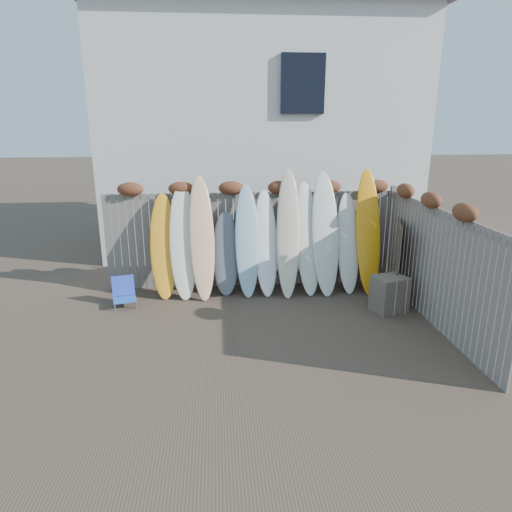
{
  "coord_description": "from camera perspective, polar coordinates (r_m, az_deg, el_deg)",
  "views": [
    {
      "loc": [
        -0.71,
        -6.86,
        3.4
      ],
      "look_at": [
        0.0,
        1.2,
        1.0
      ],
      "focal_mm": 32.0,
      "sensor_mm": 36.0,
      "label": 1
    }
  ],
  "objects": [
    {
      "name": "wooden_crate",
      "position": [
        8.8,
        16.34,
        -4.57
      ],
      "size": [
        0.69,
        0.62,
        0.67
      ],
      "primitive_type": "cube",
      "rotation": [
        0.0,
        0.0,
        0.3
      ],
      "color": "brown",
      "rests_on": "ground"
    },
    {
      "name": "surfboard_3",
      "position": [
        9.25,
        -3.8,
        0.32
      ],
      "size": [
        0.57,
        0.62,
        1.65
      ],
      "primitive_type": "ellipsoid",
      "rotation": [
        -0.31,
        0.0,
        -0.04
      ],
      "color": "slate",
      "rests_on": "ground"
    },
    {
      "name": "surfboard_9",
      "position": [
        9.51,
        11.41,
        1.58
      ],
      "size": [
        0.47,
        0.71,
        2.0
      ],
      "primitive_type": "ellipsoid",
      "rotation": [
        -0.31,
        0.0,
        0.01
      ],
      "color": "silver",
      "rests_on": "ground"
    },
    {
      "name": "surfboard_0",
      "position": [
        9.21,
        -11.47,
        1.19
      ],
      "size": [
        0.56,
        0.74,
        2.03
      ],
      "primitive_type": "ellipsoid",
      "rotation": [
        -0.31,
        0.0,
        0.04
      ],
      "color": "#FFA41C",
      "rests_on": "ground"
    },
    {
      "name": "surfboard_2",
      "position": [
        9.03,
        -6.79,
        2.25
      ],
      "size": [
        0.56,
        0.87,
        2.38
      ],
      "primitive_type": "ellipsoid",
      "rotation": [
        -0.31,
        0.0,
        0.09
      ],
      "color": "#EBA083",
      "rests_on": "ground"
    },
    {
      "name": "surfboard_10",
      "position": [
        9.52,
        13.85,
        2.91
      ],
      "size": [
        0.52,
        0.88,
        2.47
      ],
      "primitive_type": "ellipsoid",
      "rotation": [
        -0.31,
        0.0,
        -0.03
      ],
      "color": "orange",
      "rests_on": "ground"
    },
    {
      "name": "right_fence",
      "position": [
        8.33,
        21.61,
        -0.39
      ],
      "size": [
        0.28,
        4.4,
        2.24
      ],
      "color": "slate",
      "rests_on": "ground"
    },
    {
      "name": "surfboard_6",
      "position": [
        9.13,
        4.03,
        2.84
      ],
      "size": [
        0.55,
        0.91,
        2.49
      ],
      "primitive_type": "ellipsoid",
      "rotation": [
        -0.31,
        0.0,
        -0.1
      ],
      "color": "beige",
      "rests_on": "ground"
    },
    {
      "name": "ground",
      "position": [
        7.69,
        0.79,
        -9.73
      ],
      "size": [
        80.0,
        80.0,
        0.0
      ],
      "primitive_type": "plane",
      "color": "#493A2D"
    },
    {
      "name": "back_fence",
      "position": [
        9.54,
        -0.27,
        3.1
      ],
      "size": [
        6.05,
        0.28,
        2.24
      ],
      "color": "slate",
      "rests_on": "ground"
    },
    {
      "name": "surfboard_4",
      "position": [
        9.13,
        -1.13,
        1.89
      ],
      "size": [
        0.48,
        0.77,
        2.19
      ],
      "primitive_type": "ellipsoid",
      "rotation": [
        -0.31,
        0.0,
        0.0
      ],
      "color": "#95BED1",
      "rests_on": "ground"
    },
    {
      "name": "house",
      "position": [
        13.41,
        0.16,
        15.69
      ],
      "size": [
        8.5,
        5.5,
        6.33
      ],
      "color": "silver",
      "rests_on": "ground"
    },
    {
      "name": "lattice_panel",
      "position": [
        9.29,
        17.16,
        -0.68
      ],
      "size": [
        0.39,
        0.98,
        1.54
      ],
      "primitive_type": "cube",
      "rotation": [
        0.0,
        0.0,
        -0.34
      ],
      "color": "brown",
      "rests_on": "ground"
    },
    {
      "name": "surfboard_8",
      "position": [
        9.31,
        8.65,
        2.76
      ],
      "size": [
        0.56,
        0.86,
        2.43
      ],
      "primitive_type": "ellipsoid",
      "rotation": [
        -0.31,
        0.0,
        0.02
      ],
      "color": "silver",
      "rests_on": "ground"
    },
    {
      "name": "beach_chair",
      "position": [
        9.08,
        -16.19,
        -4.4
      ],
      "size": [
        0.51,
        0.53,
        0.56
      ],
      "color": "blue",
      "rests_on": "ground"
    },
    {
      "name": "surfboard_5",
      "position": [
        9.18,
        1.23,
        1.61
      ],
      "size": [
        0.49,
        0.75,
        2.07
      ],
      "primitive_type": "ellipsoid",
      "rotation": [
        -0.31,
        0.0,
        0.03
      ],
      "color": "white",
      "rests_on": "ground"
    },
    {
      "name": "surfboard_1",
      "position": [
        9.12,
        -9.07,
        1.74
      ],
      "size": [
        0.58,
        0.8,
        2.21
      ],
      "primitive_type": "ellipsoid",
      "rotation": [
        -0.31,
        0.0,
        0.05
      ],
      "color": "white",
      "rests_on": "ground"
    },
    {
      "name": "surfboard_7",
      "position": [
        9.29,
        6.45,
        2.16
      ],
      "size": [
        0.58,
        0.83,
        2.23
      ],
      "primitive_type": "ellipsoid",
      "rotation": [
        -0.31,
        0.0,
        0.1
      ],
      "color": "white",
      "rests_on": "ground"
    }
  ]
}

